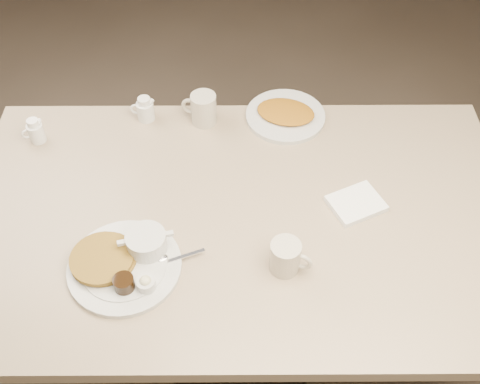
{
  "coord_description": "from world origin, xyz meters",
  "views": [
    {
      "loc": [
        -0.01,
        -0.98,
        1.97
      ],
      "look_at": [
        0.0,
        0.02,
        0.82
      ],
      "focal_mm": 43.29,
      "sensor_mm": 36.0,
      "label": 1
    }
  ],
  "objects_px": {
    "main_plate": "(126,260)",
    "coffee_mug_far": "(203,109)",
    "hash_plate": "(285,115)",
    "coffee_mug_near": "(286,257)",
    "creamer_left": "(36,131)",
    "creamer_right": "(145,109)",
    "diner_table": "(240,251)"
  },
  "relations": [
    {
      "from": "diner_table",
      "to": "hash_plate",
      "type": "relative_size",
      "value": 4.88
    },
    {
      "from": "diner_table",
      "to": "hash_plate",
      "type": "bearing_deg",
      "value": 69.7
    },
    {
      "from": "diner_table",
      "to": "hash_plate",
      "type": "xyz_separation_m",
      "value": [
        0.14,
        0.39,
        0.18
      ]
    },
    {
      "from": "coffee_mug_far",
      "to": "main_plate",
      "type": "bearing_deg",
      "value": -107.84
    },
    {
      "from": "coffee_mug_near",
      "to": "creamer_left",
      "type": "relative_size",
      "value": 1.46
    },
    {
      "from": "diner_table",
      "to": "coffee_mug_far",
      "type": "height_order",
      "value": "coffee_mug_far"
    },
    {
      "from": "creamer_left",
      "to": "creamer_right",
      "type": "height_order",
      "value": "same"
    },
    {
      "from": "main_plate",
      "to": "coffee_mug_near",
      "type": "height_order",
      "value": "coffee_mug_near"
    },
    {
      "from": "main_plate",
      "to": "hash_plate",
      "type": "xyz_separation_m",
      "value": [
        0.43,
        0.55,
        -0.01
      ]
    },
    {
      "from": "coffee_mug_near",
      "to": "hash_plate",
      "type": "height_order",
      "value": "coffee_mug_near"
    },
    {
      "from": "coffee_mug_far",
      "to": "creamer_right",
      "type": "distance_m",
      "value": 0.18
    },
    {
      "from": "coffee_mug_near",
      "to": "creamer_left",
      "type": "xyz_separation_m",
      "value": [
        -0.72,
        0.46,
        -0.01
      ]
    },
    {
      "from": "creamer_right",
      "to": "hash_plate",
      "type": "bearing_deg",
      "value": -0.01
    },
    {
      "from": "diner_table",
      "to": "coffee_mug_near",
      "type": "bearing_deg",
      "value": -56.66
    },
    {
      "from": "diner_table",
      "to": "creamer_right",
      "type": "height_order",
      "value": "creamer_right"
    },
    {
      "from": "main_plate",
      "to": "coffee_mug_near",
      "type": "bearing_deg",
      "value": -1.2
    },
    {
      "from": "creamer_left",
      "to": "hash_plate",
      "type": "height_order",
      "value": "creamer_left"
    },
    {
      "from": "main_plate",
      "to": "creamer_left",
      "type": "bearing_deg",
      "value": 125.46
    },
    {
      "from": "main_plate",
      "to": "coffee_mug_far",
      "type": "distance_m",
      "value": 0.57
    },
    {
      "from": "diner_table",
      "to": "hash_plate",
      "type": "distance_m",
      "value": 0.45
    },
    {
      "from": "hash_plate",
      "to": "creamer_right",
      "type": "bearing_deg",
      "value": 179.99
    },
    {
      "from": "coffee_mug_near",
      "to": "creamer_right",
      "type": "height_order",
      "value": "coffee_mug_near"
    },
    {
      "from": "creamer_left",
      "to": "coffee_mug_near",
      "type": "bearing_deg",
      "value": -32.7
    },
    {
      "from": "creamer_left",
      "to": "creamer_right",
      "type": "xyz_separation_m",
      "value": [
        0.32,
        0.1,
        -0.0
      ]
    },
    {
      "from": "main_plate",
      "to": "creamer_left",
      "type": "distance_m",
      "value": 0.56
    },
    {
      "from": "coffee_mug_near",
      "to": "creamer_right",
      "type": "bearing_deg",
      "value": 125.81
    },
    {
      "from": "coffee_mug_near",
      "to": "hash_plate",
      "type": "relative_size",
      "value": 0.38
    },
    {
      "from": "coffee_mug_far",
      "to": "creamer_left",
      "type": "relative_size",
      "value": 1.5
    },
    {
      "from": "coffee_mug_near",
      "to": "coffee_mug_far",
      "type": "relative_size",
      "value": 0.97
    },
    {
      "from": "diner_table",
      "to": "creamer_right",
      "type": "bearing_deg",
      "value": 126.84
    },
    {
      "from": "coffee_mug_far",
      "to": "hash_plate",
      "type": "relative_size",
      "value": 0.39
    },
    {
      "from": "creamer_left",
      "to": "creamer_right",
      "type": "bearing_deg",
      "value": 17.11
    }
  ]
}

